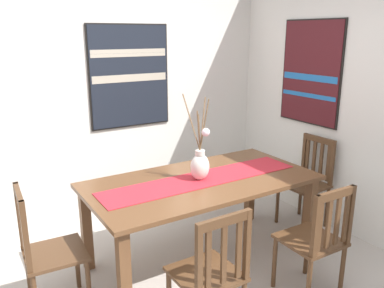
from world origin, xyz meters
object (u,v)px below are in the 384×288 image
(centerpiece_vase, at_px, (200,163))
(painting_on_back_wall, at_px, (130,76))
(chair_2, at_px, (211,274))
(painting_on_side_wall, at_px, (311,73))
(chair_3, at_px, (46,250))
(chair_0, at_px, (316,239))
(chair_1, at_px, (308,180))
(dining_table, at_px, (202,191))

(centerpiece_vase, distance_m, painting_on_back_wall, 1.45)
(chair_2, relative_size, painting_on_side_wall, 0.87)
(chair_3, bearing_deg, chair_0, -26.94)
(chair_1, bearing_deg, chair_3, -179.99)
(dining_table, height_order, chair_3, chair_3)
(painting_on_back_wall, height_order, painting_on_side_wall, painting_on_side_wall)
(chair_1, relative_size, chair_2, 0.99)
(centerpiece_vase, relative_size, painting_on_side_wall, 0.65)
(dining_table, relative_size, painting_on_side_wall, 1.80)
(chair_1, distance_m, chair_2, 2.00)
(dining_table, bearing_deg, painting_on_side_wall, 10.26)
(chair_1, relative_size, painting_on_back_wall, 0.87)
(centerpiece_vase, distance_m, chair_1, 1.43)
(dining_table, relative_size, chair_2, 2.06)
(chair_1, bearing_deg, chair_0, -134.72)
(chair_1, height_order, painting_on_back_wall, painting_on_back_wall)
(centerpiece_vase, height_order, chair_1, centerpiece_vase)
(painting_on_side_wall, bearing_deg, chair_1, -128.90)
(chair_1, bearing_deg, dining_table, -178.91)
(chair_3, bearing_deg, chair_2, -45.00)
(chair_0, height_order, painting_on_back_wall, painting_on_back_wall)
(chair_0, distance_m, painting_on_back_wall, 2.48)
(chair_1, bearing_deg, painting_on_back_wall, 137.68)
(chair_1, height_order, painting_on_side_wall, painting_on_side_wall)
(chair_0, distance_m, chair_2, 0.93)
(dining_table, distance_m, chair_1, 1.36)
(painting_on_side_wall, bearing_deg, chair_0, -133.52)
(dining_table, xyz_separation_m, painting_on_back_wall, (-0.07, 1.32, 0.86))
(painting_on_back_wall, xyz_separation_m, painting_on_side_wall, (1.62, -1.03, 0.04))
(chair_0, bearing_deg, chair_1, 45.28)
(dining_table, height_order, painting_on_side_wall, painting_on_side_wall)
(chair_3, height_order, painting_on_back_wall, painting_on_back_wall)
(dining_table, distance_m, chair_3, 1.32)
(painting_on_back_wall, bearing_deg, chair_2, -100.53)
(chair_3, bearing_deg, chair_1, 0.01)
(chair_3, bearing_deg, dining_table, -1.11)
(painting_on_side_wall, bearing_deg, dining_table, -169.74)
(centerpiece_vase, xyz_separation_m, painting_on_back_wall, (-0.05, 1.31, 0.61))
(chair_0, relative_size, chair_3, 0.96)
(chair_0, xyz_separation_m, chair_1, (0.89, 0.90, 0.00))
(dining_table, bearing_deg, centerpiece_vase, 166.12)
(dining_table, distance_m, painting_on_back_wall, 1.57)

